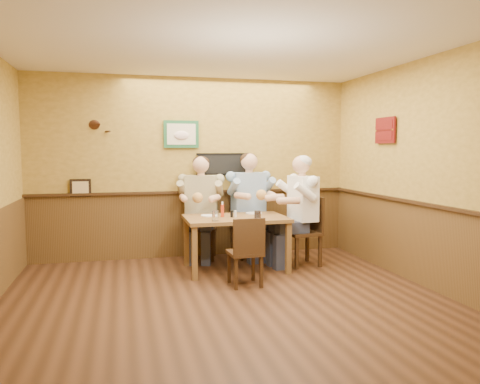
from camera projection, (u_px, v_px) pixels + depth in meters
The scene contains 17 objects.
room at pixel (238, 149), 5.09m from camera, with size 5.02×5.03×2.81m.
dining_table at pixel (236, 223), 6.51m from camera, with size 1.40×0.90×0.75m.
chair_back_left at pixel (201, 227), 7.21m from camera, with size 0.46×0.46×1.00m, color #3C2613, non-canonical shape.
chair_back_right at pixel (248, 225), 7.32m from camera, with size 0.47×0.47×1.02m, color #3C2613, non-canonical shape.
chair_right_end at pixel (302, 231), 6.79m from camera, with size 0.46×0.46×1.01m, color #3C2613, non-canonical shape.
chair_near_side at pixel (245, 251), 5.78m from camera, with size 0.40×0.40×0.86m, color #3C2613, non-canonical shape.
diner_tan_shirt at pixel (201, 213), 7.19m from camera, with size 0.66×0.66×1.42m, color tan, non-canonical shape.
diner_blue_polo at pixel (248, 211), 7.30m from camera, with size 0.68×0.68×1.46m, color #7E9BBD, non-canonical shape.
diner_white_elder at pixel (303, 216), 6.77m from camera, with size 0.66×0.66×1.44m, color white, non-canonical shape.
water_glass_left at pixel (215, 216), 6.13m from camera, with size 0.09×0.09×0.13m, color white.
water_glass_mid at pixel (257, 215), 6.32m from camera, with size 0.08×0.08×0.11m, color white.
cola_tumbler at pixel (258, 215), 6.37m from camera, with size 0.08×0.08×0.10m, color black.
hot_sauce_bottle at pixel (222, 210), 6.49m from camera, with size 0.05×0.05×0.19m, color red.
salt_shaker at pixel (235, 214), 6.47m from camera, with size 0.04×0.04×0.09m, color silver.
pepper_shaker at pixel (232, 214), 6.46m from camera, with size 0.04×0.04×0.09m, color black.
plate_far_left at pixel (208, 216), 6.58m from camera, with size 0.22×0.22×0.01m, color white.
plate_far_right at pixel (254, 213), 6.83m from camera, with size 0.24×0.24×0.02m, color silver.
Camera 1 is at (-1.10, -4.79, 1.68)m, focal length 35.00 mm.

